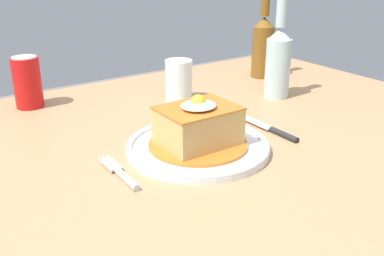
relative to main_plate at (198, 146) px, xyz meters
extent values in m
cube|color=#A87F56|center=(-0.02, 0.04, -0.03)|extent=(1.49, 1.01, 0.04)
cylinder|color=#A87F56|center=(0.64, 0.47, -0.40)|extent=(0.07, 0.07, 0.70)
cylinder|color=white|center=(0.00, 0.00, 0.00)|extent=(0.27, 0.27, 0.01)
torus|color=white|center=(0.00, 0.00, 0.00)|extent=(0.27, 0.27, 0.01)
cylinder|color=#C66B23|center=(0.00, 0.00, 0.00)|extent=(0.19, 0.19, 0.01)
cube|color=tan|center=(0.00, 0.00, 0.04)|extent=(0.14, 0.11, 0.07)
cube|color=#C66B23|center=(0.00, 0.00, 0.08)|extent=(0.14, 0.11, 0.00)
ellipsoid|color=white|center=(0.00, -0.01, 0.08)|extent=(0.07, 0.06, 0.01)
sphere|color=yellow|center=(0.00, 0.00, 0.09)|extent=(0.03, 0.03, 0.03)
cylinder|color=silver|center=(-0.17, -0.04, 0.00)|extent=(0.01, 0.08, 0.01)
cube|color=silver|center=(-0.17, 0.03, 0.00)|extent=(0.02, 0.05, 0.00)
cylinder|color=silver|center=(-0.16, 0.05, 0.00)|extent=(0.00, 0.03, 0.00)
cylinder|color=silver|center=(-0.17, 0.05, 0.00)|extent=(0.00, 0.03, 0.00)
cylinder|color=silver|center=(-0.17, 0.05, 0.00)|extent=(0.00, 0.03, 0.00)
cylinder|color=#262628|center=(0.18, -0.05, 0.00)|extent=(0.01, 0.08, 0.01)
cube|color=silver|center=(0.18, 0.04, 0.00)|extent=(0.02, 0.09, 0.00)
cylinder|color=red|center=(-0.19, 0.44, 0.05)|extent=(0.07, 0.07, 0.12)
cylinder|color=silver|center=(-0.19, 0.44, 0.11)|extent=(0.06, 0.06, 0.00)
cylinder|color=#ADC6CC|center=(0.36, 0.16, 0.07)|extent=(0.06, 0.06, 0.15)
cone|color=#ADC6CC|center=(0.36, 0.16, 0.15)|extent=(0.06, 0.06, 0.03)
cylinder|color=#ADC6CC|center=(0.36, 0.16, 0.21)|extent=(0.03, 0.03, 0.08)
cylinder|color=brown|center=(0.47, 0.33, 0.07)|extent=(0.06, 0.06, 0.15)
cone|color=brown|center=(0.47, 0.33, 0.15)|extent=(0.06, 0.06, 0.03)
cylinder|color=brown|center=(0.47, 0.33, 0.21)|extent=(0.03, 0.03, 0.08)
cylinder|color=#3F2314|center=(0.14, 0.27, 0.02)|extent=(0.06, 0.06, 0.06)
cylinder|color=silver|center=(0.14, 0.27, 0.04)|extent=(0.07, 0.07, 0.10)
camera|label=1|loc=(-0.46, -0.64, 0.35)|focal=42.25mm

